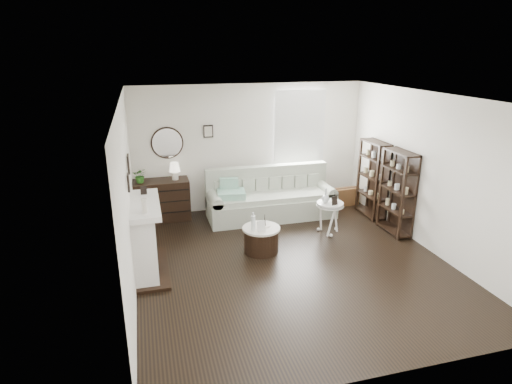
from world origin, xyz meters
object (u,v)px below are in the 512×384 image
object	(u,v)px
drum_table	(261,239)
pedestal_table	(330,205)
dresser	(158,200)
sofa	(270,200)

from	to	relation	value
drum_table	pedestal_table	bearing A→B (deg)	16.31
dresser	pedestal_table	distance (m)	3.48
sofa	pedestal_table	world-z (taller)	sofa
dresser	drum_table	bearing A→B (deg)	-50.29
dresser	pedestal_table	bearing A→B (deg)	-26.40
sofa	drum_table	size ratio (longest dim) A/B	4.04
sofa	pedestal_table	size ratio (longest dim) A/B	4.26
sofa	pedestal_table	distance (m)	1.44
dresser	drum_table	size ratio (longest dim) A/B	1.92
pedestal_table	sofa	bearing A→B (deg)	125.56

